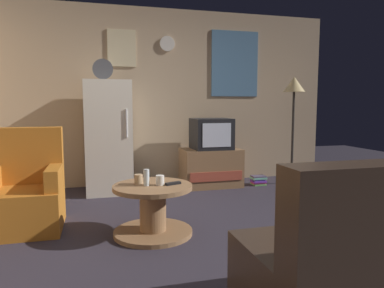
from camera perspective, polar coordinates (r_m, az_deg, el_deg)
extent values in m
plane|color=#2D2833|center=(3.30, 3.76, -14.76)|extent=(12.00, 12.00, 0.00)
cube|color=tan|center=(5.46, -4.48, 7.38)|extent=(5.20, 0.10, 2.58)
cube|color=teal|center=(5.74, 6.82, 12.52)|extent=(0.76, 0.02, 1.00)
cube|color=beige|center=(5.38, -11.11, 14.74)|extent=(0.40, 0.02, 0.52)
cylinder|color=silver|center=(5.48, -3.96, 15.63)|extent=(0.22, 0.03, 0.22)
cube|color=silver|center=(4.94, -13.16, 1.07)|extent=(0.60, 0.60, 1.50)
cylinder|color=silver|center=(4.63, -10.37, 3.27)|extent=(0.02, 0.02, 0.36)
cylinder|color=#4C4C51|center=(4.86, -13.99, 11.47)|extent=(0.26, 0.04, 0.26)
cube|color=#8E6642|center=(5.24, 2.99, -3.74)|extent=(0.84, 0.52, 0.55)
cube|color=#AD4733|center=(5.01, 3.92, -5.17)|extent=(0.76, 0.01, 0.13)
cube|color=black|center=(5.18, 3.07, 1.64)|extent=(0.54, 0.50, 0.44)
cube|color=silver|center=(4.94, 3.97, 1.41)|extent=(0.41, 0.01, 0.33)
cylinder|color=#332D28|center=(5.65, 15.48, -5.96)|extent=(0.24, 0.24, 0.02)
cylinder|color=#332D28|center=(5.55, 15.69, 1.03)|extent=(0.04, 0.04, 1.40)
cone|color=#F2D18C|center=(5.53, 15.93, 9.10)|extent=(0.32, 0.32, 0.22)
cylinder|color=#8E6642|center=(3.41, -6.18, -13.74)|extent=(0.72, 0.72, 0.04)
cylinder|color=#8E6642|center=(3.34, -6.23, -10.34)|extent=(0.24, 0.24, 0.42)
cylinder|color=#8E6642|center=(3.29, -6.27, -6.82)|extent=(0.72, 0.72, 0.04)
cylinder|color=silver|center=(3.24, -7.26, -5.31)|extent=(0.05, 0.05, 0.15)
cylinder|color=silver|center=(3.26, -5.10, -5.75)|extent=(0.08, 0.08, 0.09)
cylinder|color=tan|center=(3.33, -8.50, -5.55)|extent=(0.08, 0.08, 0.09)
cube|color=black|center=(3.28, -3.02, -6.27)|extent=(0.16, 0.10, 0.02)
cube|color=#B2661E|center=(3.79, -25.09, -9.39)|extent=(0.68, 0.68, 0.40)
cube|color=#B2661E|center=(3.95, -24.76, -1.65)|extent=(0.68, 0.16, 0.56)
cube|color=#B2661E|center=(3.68, -21.00, -4.87)|extent=(0.12, 0.60, 0.20)
cube|color=#69AE57|center=(5.45, 10.49, -6.28)|extent=(0.18, 0.18, 0.02)
cube|color=#C83A79|center=(5.44, 10.49, -6.06)|extent=(0.19, 0.14, 0.02)
cube|color=purple|center=(5.44, 10.50, -5.83)|extent=(0.20, 0.17, 0.02)
cube|color=#5F65B4|center=(5.43, 10.50, -5.58)|extent=(0.17, 0.14, 0.03)
cube|color=#70C4A4|center=(5.43, 10.51, -5.32)|extent=(0.21, 0.16, 0.03)
cube|color=#4E4461|center=(5.42, 10.51, -5.08)|extent=(0.20, 0.15, 0.02)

